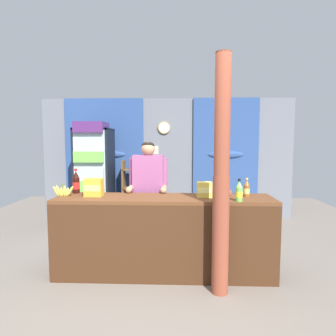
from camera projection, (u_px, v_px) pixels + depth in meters
name	position (u px, v px, depth m)	size (l,w,h in m)	color
ground_plane	(161.00, 250.00, 4.29)	(8.26, 8.26, 0.00)	slate
back_wall_curtained	(165.00, 157.00, 6.12)	(5.29, 0.22, 2.52)	slate
stall_counter	(164.00, 230.00, 3.37)	(2.61, 0.56, 0.96)	brown
timber_post	(221.00, 182.00, 2.98)	(0.20, 0.18, 2.51)	brown
drink_fridge	(94.00, 169.00, 5.57)	(0.67, 0.72, 1.99)	black
bottle_shelf_rack	(134.00, 190.00, 5.84)	(0.48, 0.28, 1.24)	brown
plastic_lawn_chair	(218.00, 207.00, 4.96)	(0.53, 0.53, 0.86)	#E5563D
shopkeeper	(148.00, 185.00, 3.96)	(0.53, 0.42, 1.62)	#28282D
soda_bottle_cola	(76.00, 183.00, 3.70)	(0.09, 0.09, 0.32)	black
soda_bottle_lime_soda	(239.00, 192.00, 3.19)	(0.08, 0.08, 0.25)	#75C64C
soda_bottle_iced_tea	(247.00, 189.00, 3.45)	(0.07, 0.07, 0.23)	brown
snack_box_instant_noodle	(204.00, 190.00, 3.43)	(0.17, 0.13, 0.18)	#EAD14C
snack_box_choco_powder	(94.00, 187.00, 3.49)	(0.21, 0.15, 0.22)	gold
banana_bunch	(63.00, 191.00, 3.50)	(0.27, 0.05, 0.16)	#CCC14C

